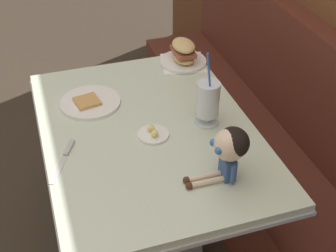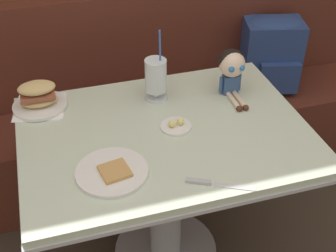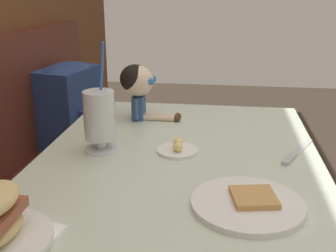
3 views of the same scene
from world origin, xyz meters
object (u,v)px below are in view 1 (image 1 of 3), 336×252
object	(u,v)px
toast_plate	(89,102)
seated_doll	(230,147)
milkshake_glass	(208,101)
butter_knife	(66,154)
butter_saucer	(153,134)
sandwich_plate	(183,54)

from	to	relation	value
toast_plate	seated_doll	size ratio (longest dim) A/B	1.15
milkshake_glass	toast_plate	bearing A→B (deg)	-122.86
toast_plate	butter_knife	xyz separation A→B (m)	(0.30, -0.14, -0.00)
butter_knife	seated_doll	distance (m)	0.59
milkshake_glass	butter_saucer	xyz separation A→B (m)	(0.02, -0.22, -0.09)
butter_saucer	seated_doll	size ratio (longest dim) A/B	0.55
butter_saucer	milkshake_glass	bearing A→B (deg)	94.49
milkshake_glass	sandwich_plate	size ratio (longest dim) A/B	1.34
toast_plate	butter_saucer	size ratio (longest dim) A/B	2.08
milkshake_glass	seated_doll	distance (m)	0.32
milkshake_glass	butter_saucer	world-z (taller)	milkshake_glass
butter_knife	toast_plate	bearing A→B (deg)	155.23
butter_knife	milkshake_glass	bearing A→B (deg)	92.91
milkshake_glass	seated_doll	bearing A→B (deg)	-9.04
sandwich_plate	seated_doll	distance (m)	0.80
butter_saucer	seated_doll	bearing A→B (deg)	30.49
butter_saucer	toast_plate	bearing A→B (deg)	-146.12
sandwich_plate	milkshake_glass	bearing A→B (deg)	-8.24
milkshake_glass	butter_saucer	bearing A→B (deg)	-85.51
toast_plate	butter_knife	distance (m)	0.33
sandwich_plate	butter_knife	xyz separation A→B (m)	(0.50, -0.62, -0.04)
toast_plate	butter_saucer	world-z (taller)	butter_saucer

